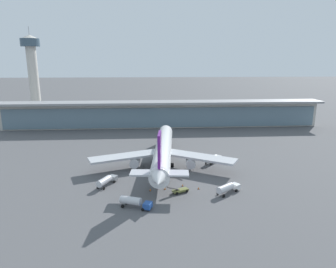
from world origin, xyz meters
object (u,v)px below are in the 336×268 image
(service_truck_under_wing_white, at_px, (213,159))
(safety_cone_bravo, at_px, (183,185))
(safety_cone_charlie, at_px, (165,188))
(safety_cone_alpha, at_px, (199,188))
(service_truck_mid_apron_grey, at_px, (106,180))
(safety_cone_delta, at_px, (150,190))
(service_truck_on_taxiway_red, at_px, (176,174))
(service_truck_at_far_stand_olive, at_px, (180,190))
(control_tower, at_px, (33,69))
(service_truck_near_nose_white, at_px, (228,188))
(airliner_on_stand, at_px, (163,151))
(service_truck_by_tail_blue, at_px, (134,202))

(service_truck_under_wing_white, xyz_separation_m, safety_cone_bravo, (-13.86, -20.94, -1.39))
(safety_cone_bravo, bearing_deg, safety_cone_charlie, -159.70)
(safety_cone_alpha, bearing_deg, service_truck_mid_apron_grey, 170.93)
(safety_cone_delta, bearing_deg, safety_cone_alpha, 1.00)
(service_truck_on_taxiway_red, distance_m, service_truck_at_far_stand_olive, 13.40)
(control_tower, height_order, safety_cone_alpha, control_tower)
(service_truck_under_wing_white, distance_m, safety_cone_delta, 33.65)
(safety_cone_alpha, height_order, safety_cone_charlie, same)
(service_truck_at_far_stand_olive, bearing_deg, safety_cone_alpha, 20.24)
(service_truck_near_nose_white, height_order, service_truck_under_wing_white, same)
(safety_cone_alpha, bearing_deg, service_truck_on_taxiway_red, 117.35)
(safety_cone_alpha, distance_m, safety_cone_bravo, 5.20)
(service_truck_on_taxiway_red, xyz_separation_m, safety_cone_bravo, (1.24, -8.71, -0.49))
(safety_cone_alpha, height_order, safety_cone_delta, same)
(service_truck_on_taxiway_red, xyz_separation_m, safety_cone_charlie, (-4.36, -10.78, -0.49))
(service_truck_under_wing_white, bearing_deg, control_tower, 134.43)
(service_truck_near_nose_white, distance_m, service_truck_at_far_stand_olive, 13.98)
(safety_cone_alpha, relative_size, safety_cone_charlie, 1.00)
(airliner_on_stand, xyz_separation_m, service_truck_on_taxiway_red, (3.80, -10.82, -4.90))
(service_truck_at_far_stand_olive, bearing_deg, airliner_on_stand, 98.55)
(safety_cone_charlie, distance_m, safety_cone_delta, 4.44)
(safety_cone_bravo, bearing_deg, airliner_on_stand, 104.46)
(control_tower, bearing_deg, service_truck_near_nose_white, -52.58)
(service_truck_near_nose_white, xyz_separation_m, service_truck_at_far_stand_olive, (-13.89, 1.26, -0.90))
(service_truck_under_wing_white, bearing_deg, service_truck_at_far_stand_olive, -120.75)
(service_truck_by_tail_blue, bearing_deg, service_truck_mid_apron_grey, 121.86)
(control_tower, relative_size, safety_cone_bravo, 84.24)
(service_truck_under_wing_white, bearing_deg, service_truck_near_nose_white, -92.90)
(safety_cone_bravo, bearing_deg, service_truck_by_tail_blue, -137.56)
(service_truck_on_taxiway_red, distance_m, safety_cone_delta, 14.43)
(service_truck_near_nose_white, height_order, safety_cone_charlie, service_truck_near_nose_white)
(control_tower, distance_m, safety_cone_alpha, 158.09)
(control_tower, bearing_deg, service_truck_on_taxiway_red, -53.38)
(service_truck_on_taxiway_red, relative_size, safety_cone_alpha, 9.90)
(service_truck_at_far_stand_olive, height_order, control_tower, control_tower)
(service_truck_by_tail_blue, bearing_deg, safety_cone_bravo, 42.44)
(service_truck_mid_apron_grey, height_order, safety_cone_charlie, service_truck_mid_apron_grey)
(airliner_on_stand, height_order, safety_cone_delta, airliner_on_stand)
(airliner_on_stand, bearing_deg, service_truck_at_far_stand_olive, -81.45)
(service_truck_mid_apron_grey, relative_size, safety_cone_delta, 12.41)
(service_truck_under_wing_white, distance_m, control_tower, 146.11)
(service_truck_under_wing_white, bearing_deg, service_truck_by_tail_blue, -129.61)
(service_truck_on_taxiway_red, relative_size, safety_cone_bravo, 9.90)
(service_truck_under_wing_white, xyz_separation_m, safety_cone_charlie, (-19.46, -23.01, -1.39))
(service_truck_near_nose_white, bearing_deg, service_truck_under_wing_white, 87.10)
(service_truck_on_taxiway_red, xyz_separation_m, safety_cone_alpha, (5.80, -11.21, -0.49))
(safety_cone_delta, bearing_deg, service_truck_near_nose_white, -8.09)
(safety_cone_alpha, xyz_separation_m, safety_cone_bravo, (-4.56, 2.50, 0.00))
(service_truck_mid_apron_grey, bearing_deg, control_tower, 117.35)
(safety_cone_bravo, bearing_deg, safety_cone_delta, -164.57)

